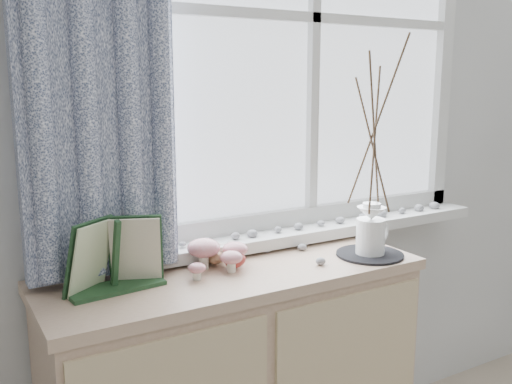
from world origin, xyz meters
The scene contains 7 objects.
botanical_book centered at (-0.52, 1.74, 0.96)m, with size 0.31×0.13×0.22m, color #1E3F21, non-canonical shape.
toadstool_cluster centered at (-0.20, 1.79, 0.90)m, with size 0.23×0.16×0.10m.
wooden_eggs centered at (-0.18, 1.82, 0.88)m, with size 0.13×0.17×0.07m.
songbird_figurine centered at (-0.14, 1.87, 0.88)m, with size 0.12×0.05×0.06m, color silver, non-canonical shape.
crocheted_doily centered at (0.31, 1.65, 0.85)m, with size 0.23×0.23×0.01m, color black.
twig_pitcher centered at (0.31, 1.65, 1.27)m, with size 0.33×0.33×0.73m.
sideboard_pebbles centered at (0.15, 1.75, 0.86)m, with size 0.33×0.23×0.02m.
Camera 1 is at (-0.95, 0.25, 1.43)m, focal length 40.00 mm.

